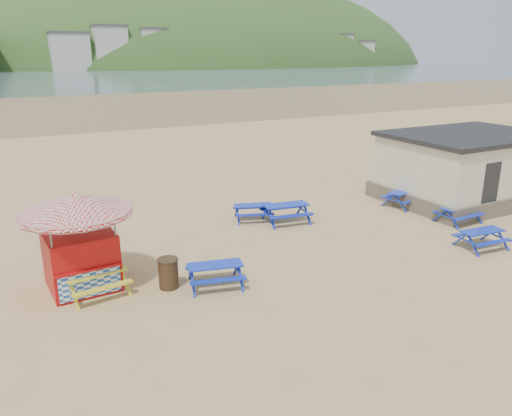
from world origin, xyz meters
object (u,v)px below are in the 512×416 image
litter_bin (168,273)px  amenity_block (467,167)px  picnic_table_yellow (97,283)px  picnic_table_blue_a (253,212)px  picnic_table_blue_b (286,213)px  ice_cream_kiosk (77,229)px

litter_bin → amenity_block: (15.44, 2.46, 1.10)m
picnic_table_yellow → amenity_block: (17.43, 1.92, 1.21)m
picnic_table_blue_a → picnic_table_blue_b: (1.06, -0.90, 0.06)m
picnic_table_blue_a → amenity_block: (10.32, -1.91, 1.24)m
picnic_table_blue_a → litter_bin: (-5.13, -4.37, 0.14)m
litter_bin → picnic_table_yellow: bearing=164.9°
picnic_table_blue_b → picnic_table_yellow: (-8.17, -2.94, -0.03)m
picnic_table_blue_b → ice_cream_kiosk: (-8.42, -2.20, 1.45)m
picnic_table_blue_b → ice_cream_kiosk: bearing=-157.6°
amenity_block → picnic_table_blue_a: bearing=169.5°
picnic_table_yellow → litter_bin: litter_bin is taller
litter_bin → amenity_block: 15.68m
picnic_table_blue_b → amenity_block: amenity_block is taller
picnic_table_blue_a → amenity_block: 10.57m
picnic_table_blue_b → picnic_table_yellow: size_ratio=1.08×
picnic_table_yellow → amenity_block: size_ratio=0.25×
picnic_table_blue_b → ice_cream_kiosk: size_ratio=0.58×
picnic_table_yellow → ice_cream_kiosk: size_ratio=0.54×
picnic_table_blue_b → amenity_block: (9.26, -1.02, 1.18)m
picnic_table_blue_a → ice_cream_kiosk: bearing=-138.8°
picnic_table_blue_a → picnic_table_yellow: bearing=-133.2°
picnic_table_blue_a → ice_cream_kiosk: ice_cream_kiosk is taller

